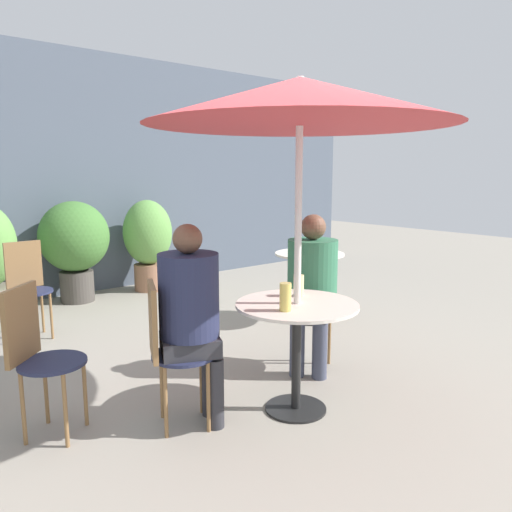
# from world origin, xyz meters

# --- Properties ---
(ground_plane) EXTENTS (20.00, 20.00, 0.00)m
(ground_plane) POSITION_xyz_m (0.00, 0.00, 0.00)
(ground_plane) COLOR gray
(storefront_wall) EXTENTS (10.00, 0.06, 3.00)m
(storefront_wall) POSITION_xyz_m (0.00, 4.12, 1.50)
(storefront_wall) COLOR #4C5666
(storefront_wall) RESTS_ON ground_plane
(cafe_table_near) EXTENTS (0.78, 0.78, 0.71)m
(cafe_table_near) POSITION_xyz_m (0.09, 0.06, 0.55)
(cafe_table_near) COLOR black
(cafe_table_near) RESTS_ON ground_plane
(cafe_table_far) EXTENTS (0.71, 0.71, 0.71)m
(cafe_table_far) POSITION_xyz_m (1.59, 1.38, 0.53)
(cafe_table_far) COLOR black
(cafe_table_far) RESTS_ON ground_plane
(bistro_chair_0) EXTENTS (0.44, 0.43, 0.89)m
(bistro_chair_0) POSITION_xyz_m (0.75, 0.53, 0.54)
(bistro_chair_0) COLOR #232847
(bistro_chair_0) RESTS_ON ground_plane
(bistro_chair_1) EXTENTS (0.43, 0.42, 0.89)m
(bistro_chair_1) POSITION_xyz_m (-0.65, 0.40, 0.54)
(bistro_chair_1) COLOR #232847
(bistro_chair_1) RESTS_ON ground_plane
(bistro_chair_3) EXTENTS (0.38, 0.38, 0.89)m
(bistro_chair_3) POSITION_xyz_m (-0.77, 2.73, 0.54)
(bistro_chair_3) COLOR #232847
(bistro_chair_3) RESTS_ON ground_plane
(bistro_chair_4) EXTENTS (0.44, 0.44, 0.89)m
(bistro_chair_4) POSITION_xyz_m (-1.27, 0.81, 0.54)
(bistro_chair_4) COLOR #232847
(bistro_chair_4) RESTS_ON ground_plane
(seated_person_0) EXTENTS (0.48, 0.47, 1.22)m
(seated_person_0) POSITION_xyz_m (0.63, 0.45, 0.72)
(seated_person_0) COLOR #42475B
(seated_person_0) RESTS_ON ground_plane
(seated_person_1) EXTENTS (0.43, 0.42, 1.23)m
(seated_person_1) POSITION_xyz_m (-0.52, 0.34, 0.73)
(seated_person_1) COLOR #2D2D33
(seated_person_1) RESTS_ON ground_plane
(beer_glass_0) EXTENTS (0.07, 0.07, 0.14)m
(beer_glass_0) POSITION_xyz_m (0.23, 0.19, 0.78)
(beer_glass_0) COLOR beige
(beer_glass_0) RESTS_ON cafe_table_near
(beer_glass_1) EXTENTS (0.07, 0.07, 0.17)m
(beer_glass_1) POSITION_xyz_m (-0.09, -0.01, 0.80)
(beer_glass_1) COLOR #DBC65B
(beer_glass_1) RESTS_ON cafe_table_near
(potted_plant_1) EXTENTS (0.80, 0.80, 1.19)m
(potted_plant_1) POSITION_xyz_m (0.05, 3.71, 0.72)
(potted_plant_1) COLOR #47423D
(potted_plant_1) RESTS_ON ground_plane
(potted_plant_2) EXTENTS (0.62, 0.62, 1.18)m
(potted_plant_2) POSITION_xyz_m (0.98, 3.68, 0.68)
(potted_plant_2) COLOR #93664C
(potted_plant_2) RESTS_ON ground_plane
(umbrella) EXTENTS (1.85, 1.85, 2.08)m
(umbrella) POSITION_xyz_m (0.09, 0.06, 1.93)
(umbrella) COLOR silver
(umbrella) RESTS_ON ground_plane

